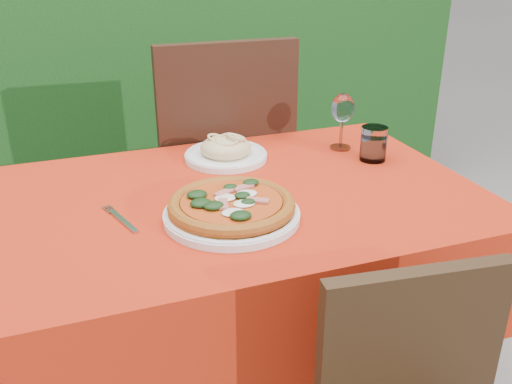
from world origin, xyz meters
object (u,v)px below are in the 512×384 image
object	(u,v)px
pasta_plate	(226,151)
wine_glass	(343,110)
pizza_plate	(232,208)
chair_far	(221,162)
water_glass	(373,145)
fork	(124,221)

from	to	relation	value
pasta_plate	wine_glass	distance (m)	0.39
pizza_plate	chair_far	bearing A→B (deg)	75.50
pasta_plate	wine_glass	bearing A→B (deg)	-5.31
water_glass	chair_far	bearing A→B (deg)	125.48
chair_far	wine_glass	bearing A→B (deg)	131.66
pasta_plate	pizza_plate	bearing A→B (deg)	-105.34
chair_far	fork	world-z (taller)	chair_far
wine_glass	fork	distance (m)	0.80
pizza_plate	wine_glass	size ratio (longest dim) A/B	1.83
pasta_plate	wine_glass	size ratio (longest dim) A/B	1.40
chair_far	pasta_plate	bearing A→B (deg)	78.22
pasta_plate	wine_glass	xyz separation A→B (m)	(0.38, -0.04, 0.10)
pizza_plate	wine_glass	xyz separation A→B (m)	(0.48, 0.36, 0.10)
water_glass	pasta_plate	bearing A→B (deg)	159.18
wine_glass	fork	world-z (taller)	wine_glass
pasta_plate	fork	world-z (taller)	pasta_plate
water_glass	fork	xyz separation A→B (m)	(-0.78, -0.16, -0.04)
pizza_plate	wine_glass	distance (m)	0.61
pizza_plate	wine_glass	bearing A→B (deg)	36.41
chair_far	pasta_plate	distance (m)	0.37
chair_far	water_glass	distance (m)	0.62
pasta_plate	fork	bearing A→B (deg)	-138.09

